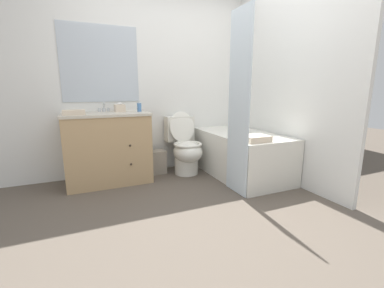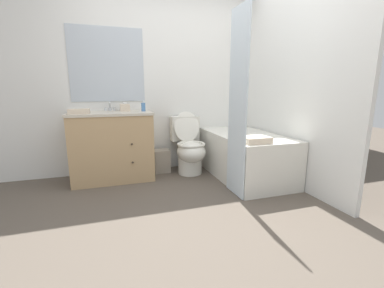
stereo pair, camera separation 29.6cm
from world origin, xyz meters
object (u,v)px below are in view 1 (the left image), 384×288
Objects in this scene: tissue_box at (120,108)px; bathtub at (240,154)px; sink_faucet at (104,109)px; vanity_cabinet at (108,147)px; soap_dispenser at (139,107)px; bath_towel_folded at (255,138)px; hand_towel_folded at (74,112)px; wastebasket at (157,162)px; toilet at (185,148)px.

bathtub is at bearing -20.38° from tissue_box.
bathtub is (1.65, -0.62, -0.61)m from sink_faucet.
vanity_cabinet is at bearing -90.00° from sink_faucet.
soap_dispenser is (-1.24, 0.44, 0.63)m from bathtub.
sink_faucet is at bearing 156.25° from tissue_box.
hand_towel_folded is at bearing 155.29° from bath_towel_folded.
sink_faucet reaches higher than bath_towel_folded.
wastebasket is at bearing -9.50° from sink_faucet.
sink_faucet is at bearing 90.00° from vanity_cabinet.
soap_dispenser is at bearing 1.92° from vanity_cabinet.
vanity_cabinet reaches higher than wastebasket.
soap_dispenser is at bearing 173.28° from toilet.
vanity_cabinet reaches higher than bathtub.
soap_dispenser reaches higher than toilet.
soap_dispenser is at bearing 11.20° from hand_towel_folded.
tissue_box is 1.70m from bath_towel_folded.
bathtub is at bearing -29.90° from toilet.
tissue_box is 0.25m from soap_dispenser.
soap_dispenser is at bearing 137.14° from bath_towel_folded.
bath_towel_folded is (1.28, -1.08, -0.30)m from tissue_box.
tissue_box is (-0.82, 0.17, 0.56)m from toilet.
bath_towel_folded is (1.81, -0.83, -0.28)m from hand_towel_folded.
tissue_box is at bearing 155.56° from soap_dispenser.
wastebasket is 0.88m from tissue_box.
vanity_cabinet is 0.71m from wastebasket.
vanity_cabinet is 6.76× the size of tissue_box.
toilet is at bearing 116.97° from bath_towel_folded.
tissue_box is at bearing 32.26° from vanity_cabinet.
vanity_cabinet is 0.50m from sink_faucet.
tissue_box is 0.51× the size of bath_towel_folded.
soap_dispenser reaches higher than wastebasket.
vanity_cabinet is 7.00× the size of sink_faucet.
vanity_cabinet is 3.15× the size of wastebasket.
toilet is 2.91× the size of bath_towel_folded.
hand_towel_folded is (-0.99, -0.22, 0.73)m from wastebasket.
hand_towel_folded is at bearing -176.65° from toilet.
soap_dispenser reaches higher than bath_towel_folded.
hand_towel_folded is at bearing 171.62° from bathtub.
sink_faucet is (-0.00, 0.20, 0.46)m from vanity_cabinet.
sink_faucet reaches higher than bathtub.
hand_towel_folded is at bearing -158.50° from vanity_cabinet.
vanity_cabinet is 1.18× the size of toilet.
tissue_box is (-1.46, 0.54, 0.62)m from bathtub.
toilet is at bearing -3.21° from vanity_cabinet.
hand_towel_folded is at bearing -154.51° from tissue_box.
toilet is 0.82m from soap_dispenser.
hand_towel_folded is at bearing -135.92° from sink_faucet.
bath_towel_folded reaches higher than bathtub.
sink_faucet is at bearing 165.83° from toilet.
wastebasket is at bearing 12.76° from hand_towel_folded.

